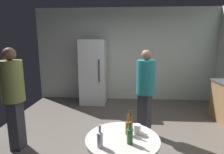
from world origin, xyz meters
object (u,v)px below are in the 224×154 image
at_px(beer_bottle_clear, 100,139).
at_px(beer_bottle_brown, 130,122).
at_px(plastic_cup_white, 137,129).
at_px(beer_bottle_amber, 128,127).
at_px(beer_bottle_green, 130,136).
at_px(person_in_teal_shirt, 145,86).
at_px(person_in_olive_shirt, 13,92).
at_px(foreground_table, 122,147).
at_px(refrigerator, 93,72).

bearing_deg(beer_bottle_clear, beer_bottle_brown, 52.90).
xyz_separation_m(beer_bottle_brown, plastic_cup_white, (0.07, -0.12, -0.03)).
bearing_deg(beer_bottle_clear, beer_bottle_amber, 43.21).
bearing_deg(beer_bottle_amber, beer_bottle_green, -84.38).
xyz_separation_m(person_in_teal_shirt, person_in_olive_shirt, (-2.14, -0.65, 0.04)).
height_order(beer_bottle_amber, plastic_cup_white, beer_bottle_amber).
distance_m(foreground_table, beer_bottle_clear, 0.34).
relative_size(refrigerator, foreground_table, 2.25).
distance_m(refrigerator, person_in_teal_shirt, 2.16).
bearing_deg(person_in_olive_shirt, person_in_teal_shirt, 18.94).
xyz_separation_m(beer_bottle_amber, beer_bottle_clear, (-0.28, -0.26, 0.00)).
bearing_deg(beer_bottle_green, foreground_table, 127.38).
relative_size(foreground_table, plastic_cup_white, 7.27).
bearing_deg(beer_bottle_amber, refrigerator, 105.92).
bearing_deg(refrigerator, beer_bottle_clear, -79.63).
bearing_deg(foreground_table, beer_bottle_amber, 52.35).
bearing_deg(refrigerator, foreground_table, -75.43).
distance_m(refrigerator, foreground_table, 3.40).
bearing_deg(person_in_teal_shirt, person_in_olive_shirt, -34.65).
bearing_deg(beer_bottle_amber, plastic_cup_white, 11.72).
bearing_deg(refrigerator, person_in_olive_shirt, -110.11).
height_order(beer_bottle_brown, person_in_teal_shirt, person_in_teal_shirt).
bearing_deg(beer_bottle_brown, foreground_table, -111.68).
bearing_deg(beer_bottle_brown, person_in_olive_shirt, 160.11).
bearing_deg(plastic_cup_white, beer_bottle_brown, 120.36).
bearing_deg(foreground_table, person_in_olive_shirt, 153.04).
bearing_deg(beer_bottle_green, refrigerator, 105.39).
bearing_deg(plastic_cup_white, foreground_table, -148.24).
height_order(refrigerator, beer_bottle_clear, refrigerator).
bearing_deg(person_in_teal_shirt, beer_bottle_amber, 24.95).
bearing_deg(person_in_teal_shirt, refrigerator, -105.72).
xyz_separation_m(beer_bottle_brown, beer_bottle_green, (-0.01, -0.32, 0.00)).
height_order(foreground_table, plastic_cup_white, plastic_cup_white).
bearing_deg(person_in_teal_shirt, beer_bottle_clear, 18.33).
xyz_separation_m(beer_bottle_brown, person_in_teal_shirt, (0.32, 1.31, 0.12)).
bearing_deg(refrigerator, beer_bottle_green, -74.61).
relative_size(beer_bottle_brown, person_in_teal_shirt, 0.14).
distance_m(beer_bottle_clear, person_in_teal_shirt, 1.83).
height_order(beer_bottle_green, plastic_cup_white, beer_bottle_green).
relative_size(beer_bottle_brown, plastic_cup_white, 2.09).
bearing_deg(refrigerator, plastic_cup_white, -72.33).
distance_m(beer_bottle_amber, person_in_olive_shirt, 1.97).
bearing_deg(beer_bottle_green, person_in_teal_shirt, 78.54).
distance_m(beer_bottle_amber, beer_bottle_green, 0.18).
height_order(beer_bottle_amber, beer_bottle_green, same).
xyz_separation_m(refrigerator, plastic_cup_white, (1.01, -3.18, -0.11)).
xyz_separation_m(beer_bottle_amber, beer_bottle_green, (0.02, -0.18, 0.00)).
height_order(beer_bottle_green, person_in_teal_shirt, person_in_teal_shirt).
bearing_deg(person_in_olive_shirt, plastic_cup_white, -20.40).
bearing_deg(beer_bottle_clear, plastic_cup_white, 36.76).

